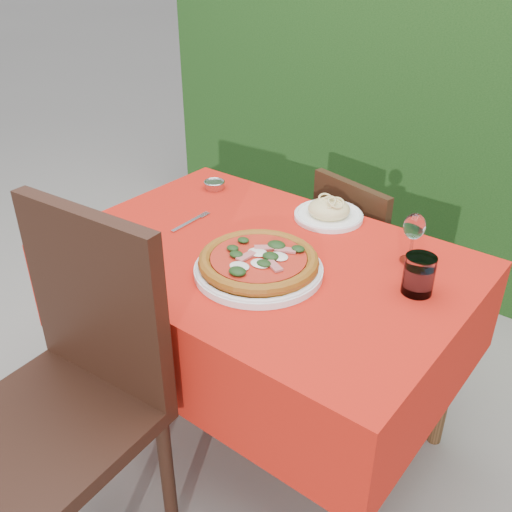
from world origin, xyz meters
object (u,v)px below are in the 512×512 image
Objects in this scene: chair_far at (361,256)px; wine_glass at (414,228)px; chair_near at (72,380)px; pasta_plate at (329,212)px; water_glass at (419,277)px; fork at (187,224)px; pizza_plate at (258,264)px; steel_ramekin at (214,185)px.

chair_far is 5.07× the size of wine_glass.
chair_near reaches higher than pasta_plate.
water_glass reaches higher than fork.
chair_near is 5.34× the size of fork.
pizza_plate is 2.65× the size of wine_glass.
steel_ramekin is (-0.51, 0.38, -0.02)m from pizza_plate.
wine_glass is at bearing 46.85° from pizza_plate.
chair_near is 0.97m from water_glass.
chair_near is 1.05m from wine_glass.
wine_glass is 0.75m from fork.
water_glass is at bearing 143.21° from chair_far.
chair_near is 0.67m from fork.
pizza_plate reaches higher than steel_ramekin.
pizza_plate is 0.47m from wine_glass.
wine_glass is (0.32, 0.34, 0.08)m from pizza_plate.
pizza_plate reaches higher than pasta_plate.
fork is at bearing 101.36° from chair_near.
pizza_plate is 0.40m from fork.
pasta_plate is 0.49m from fork.
chair_near is at bearing -71.25° from steel_ramekin.
chair_near reaches higher than steel_ramekin.
chair_far is at bearing 129.75° from water_glass.
chair_far is 0.66m from wine_glass.
water_glass reaches higher than steel_ramekin.
chair_far is 3.39× the size of pasta_plate.
wine_glass is (-0.09, 0.14, 0.06)m from water_glass.
pasta_plate is 3.20× the size of steel_ramekin.
pizza_plate is 3.75× the size of water_glass.
water_glass is (0.40, 0.19, 0.02)m from pizza_plate.
wine_glass is at bearing 121.51° from water_glass.
pizza_plate is 0.64m from steel_ramekin.
wine_glass is 0.81× the size of fork.
wine_glass is at bearing -3.07° from steel_ramekin.
chair_far is 0.79m from pizza_plate.
steel_ramekin is at bearing 112.55° from fork.
chair_far reaches higher than fork.
water_glass is 0.18m from wine_glass.
chair_far reaches higher than steel_ramekin.
pizza_plate is 0.45m from water_glass.
fork is at bearing 166.03° from pizza_plate.
pasta_plate is at bearing 41.97° from fork.
fork is (-0.38, 0.10, -0.03)m from pizza_plate.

